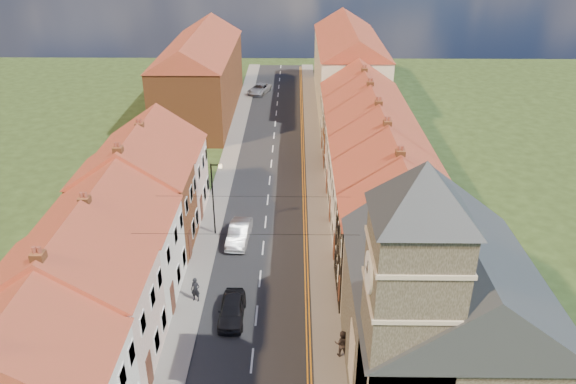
{
  "coord_description": "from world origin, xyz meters",
  "views": [
    {
      "loc": [
        2.36,
        -18.28,
        22.94
      ],
      "look_at": [
        1.87,
        20.59,
        3.5
      ],
      "focal_mm": 35.0,
      "sensor_mm": 36.0,
      "label": 1
    }
  ],
  "objects_px": {
    "car_mid": "(239,233)",
    "pedestrian_right": "(342,343)",
    "car_distant": "(259,89)",
    "car_near": "(232,309)",
    "pedestrian_left": "(195,290)",
    "lamppost": "(214,195)",
    "church": "(439,310)"
  },
  "relations": [
    {
      "from": "car_mid",
      "to": "car_near",
      "type": "bearing_deg",
      "value": -83.1
    },
    {
      "from": "lamppost",
      "to": "car_distant",
      "type": "height_order",
      "value": "lamppost"
    },
    {
      "from": "car_distant",
      "to": "car_near",
      "type": "bearing_deg",
      "value": -70.71
    },
    {
      "from": "church",
      "to": "pedestrian_left",
      "type": "xyz_separation_m",
      "value": [
        -13.39,
        8.06,
        -4.91
      ]
    },
    {
      "from": "car_near",
      "to": "car_mid",
      "type": "height_order",
      "value": "car_mid"
    },
    {
      "from": "car_mid",
      "to": "pedestrian_right",
      "type": "distance_m",
      "value": 14.37
    },
    {
      "from": "lamppost",
      "to": "car_distant",
      "type": "relative_size",
      "value": 1.25
    },
    {
      "from": "car_distant",
      "to": "pedestrian_left",
      "type": "relative_size",
      "value": 2.83
    },
    {
      "from": "lamppost",
      "to": "pedestrian_left",
      "type": "bearing_deg",
      "value": -91.46
    },
    {
      "from": "church",
      "to": "lamppost",
      "type": "xyz_separation_m",
      "value": [
        -13.17,
        16.68,
        -2.34
      ]
    },
    {
      "from": "car_distant",
      "to": "pedestrian_right",
      "type": "xyz_separation_m",
      "value": [
        7.73,
        -52.18,
        0.3
      ]
    },
    {
      "from": "church",
      "to": "car_mid",
      "type": "relative_size",
      "value": 3.53
    },
    {
      "from": "car_near",
      "to": "pedestrian_left",
      "type": "bearing_deg",
      "value": 147.11
    },
    {
      "from": "car_distant",
      "to": "lamppost",
      "type": "bearing_deg",
      "value": -73.78
    },
    {
      "from": "pedestrian_left",
      "to": "pedestrian_right",
      "type": "xyz_separation_m",
      "value": [
        9.13,
        -4.95,
        -0.0
      ]
    },
    {
      "from": "church",
      "to": "car_near",
      "type": "distance_m",
      "value": 13.65
    },
    {
      "from": "lamppost",
      "to": "church",
      "type": "bearing_deg",
      "value": -51.7
    },
    {
      "from": "car_distant",
      "to": "pedestrian_left",
      "type": "xyz_separation_m",
      "value": [
        -1.4,
        -47.22,
        0.3
      ]
    },
    {
      "from": "lamppost",
      "to": "pedestrian_right",
      "type": "xyz_separation_m",
      "value": [
        8.91,
        -13.57,
        -2.57
      ]
    },
    {
      "from": "lamppost",
      "to": "pedestrian_right",
      "type": "bearing_deg",
      "value": -56.7
    },
    {
      "from": "church",
      "to": "car_mid",
      "type": "height_order",
      "value": "church"
    },
    {
      "from": "church",
      "to": "pedestrian_left",
      "type": "bearing_deg",
      "value": 148.95
    },
    {
      "from": "car_near",
      "to": "car_distant",
      "type": "relative_size",
      "value": 0.82
    },
    {
      "from": "pedestrian_left",
      "to": "car_distant",
      "type": "bearing_deg",
      "value": 101.66
    },
    {
      "from": "lamppost",
      "to": "car_mid",
      "type": "height_order",
      "value": "lamppost"
    },
    {
      "from": "church",
      "to": "car_mid",
      "type": "bearing_deg",
      "value": 125.69
    },
    {
      "from": "pedestrian_right",
      "to": "car_mid",
      "type": "bearing_deg",
      "value": -55.06
    },
    {
      "from": "car_distant",
      "to": "church",
      "type": "bearing_deg",
      "value": -59.8
    },
    {
      "from": "pedestrian_right",
      "to": "pedestrian_left",
      "type": "bearing_deg",
      "value": -22.65
    },
    {
      "from": "car_mid",
      "to": "car_distant",
      "type": "bearing_deg",
      "value": 95.57
    },
    {
      "from": "church",
      "to": "pedestrian_right",
      "type": "height_order",
      "value": "church"
    },
    {
      "from": "car_mid",
      "to": "pedestrian_right",
      "type": "height_order",
      "value": "pedestrian_right"
    }
  ]
}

